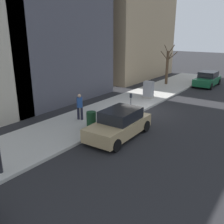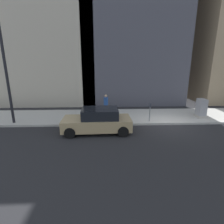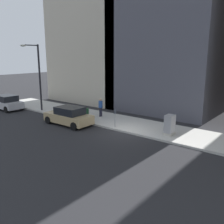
% 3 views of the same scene
% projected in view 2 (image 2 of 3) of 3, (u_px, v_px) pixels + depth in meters
% --- Properties ---
extents(ground_plane, '(120.00, 120.00, 0.00)m').
position_uv_depth(ground_plane, '(167.00, 125.00, 12.29)').
color(ground_plane, '#232326').
extents(sidewalk, '(4.00, 36.00, 0.15)m').
position_uv_depth(sidewalk, '(159.00, 116.00, 14.20)').
color(sidewalk, '#B2AFA8').
rests_on(sidewalk, ground).
extents(parked_car_tan, '(2.01, 4.24, 1.52)m').
position_uv_depth(parked_car_tan, '(98.00, 121.00, 10.87)').
color(parked_car_tan, tan).
rests_on(parked_car_tan, ground).
extents(parking_meter, '(0.14, 0.10, 1.35)m').
position_uv_depth(parking_meter, '(150.00, 110.00, 12.42)').
color(parking_meter, slate).
rests_on(parking_meter, sidewalk).
extents(utility_box, '(0.83, 0.61, 1.43)m').
position_uv_depth(utility_box, '(201.00, 108.00, 13.44)').
color(utility_box, '#A8A399').
rests_on(utility_box, sidewalk).
extents(streetlamp, '(1.97, 0.32, 6.50)m').
position_uv_depth(streetlamp, '(3.00, 66.00, 11.07)').
color(streetlamp, black).
rests_on(streetlamp, sidewalk).
extents(trash_bin, '(0.56, 0.56, 0.90)m').
position_uv_depth(trash_bin, '(99.00, 114.00, 12.81)').
color(trash_bin, '#14381E').
rests_on(trash_bin, sidewalk).
extents(pedestrian_near_meter, '(0.39, 0.36, 1.66)m').
position_uv_depth(pedestrian_near_meter, '(106.00, 103.00, 14.03)').
color(pedestrian_near_meter, '#1E1E2D').
rests_on(pedestrian_near_meter, sidewalk).
extents(office_tower_right, '(10.95, 10.95, 16.08)m').
position_uv_depth(office_tower_right, '(49.00, 29.00, 20.29)').
color(office_tower_right, '#BCB29E').
rests_on(office_tower_right, ground).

